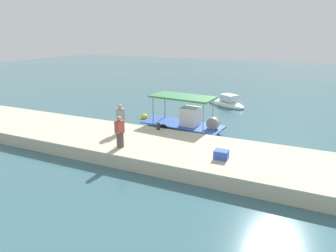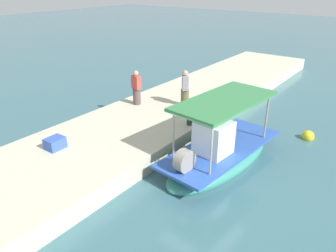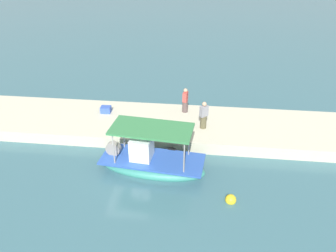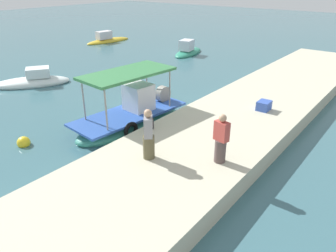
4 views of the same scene
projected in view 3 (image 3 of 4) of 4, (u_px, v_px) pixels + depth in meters
The scene contains 8 objects.
ground_plane at pixel (128, 168), 17.86m from camera, with size 120.00×120.00×0.00m, color #3A656E.
dock_quay at pixel (142, 124), 21.34m from camera, with size 36.00×4.91×0.74m, color beige.
main_fishing_boat at pixel (151, 161), 17.66m from camera, with size 5.96×2.64×2.93m.
fisherman_near_bollard at pixel (185, 101), 21.70m from camera, with size 0.45×0.53×1.71m.
fisherman_by_crate at pixel (204, 116), 19.83m from camera, with size 0.56×0.56×1.77m.
mooring_bollard at pixel (172, 136), 19.04m from camera, with size 0.24×0.24×0.41m, color #2D2D33.
cargo_crate at pixel (106, 110), 21.90m from camera, with size 0.67×0.53×0.42m, color #3657B7.
marker_buoy at pixel (231, 200), 15.57m from camera, with size 0.54×0.54×0.54m.
Camera 3 is at (-3.82, 13.94, 10.99)m, focal length 34.72 mm.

